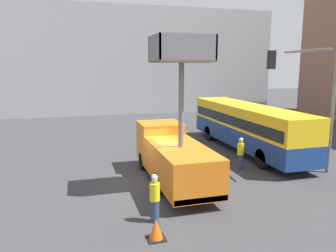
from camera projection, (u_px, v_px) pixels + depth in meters
name	position (u px, v px, depth m)	size (l,w,h in m)	color
ground_plane	(151.00, 182.00, 16.48)	(120.00, 120.00, 0.00)	#38383A
building_backdrop_far	(100.00, 61.00, 42.76)	(44.00, 10.00, 12.90)	#9E9EA3
utility_truck	(173.00, 152.00, 16.25)	(2.49, 7.46, 7.06)	orange
city_bus	(246.00, 124.00, 22.32)	(2.52, 12.36, 3.15)	navy
traffic_light_pole	(313.00, 89.00, 16.94)	(3.98, 3.73, 6.81)	slate
road_worker_near_truck	(155.00, 198.00, 12.11)	(0.38, 0.38, 1.86)	navy
road_worker_directing	(241.00, 153.00, 18.52)	(0.38, 0.38, 1.80)	navy
traffic_cone_near_truck	(156.00, 230.00, 11.00)	(0.62, 0.62, 0.71)	black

